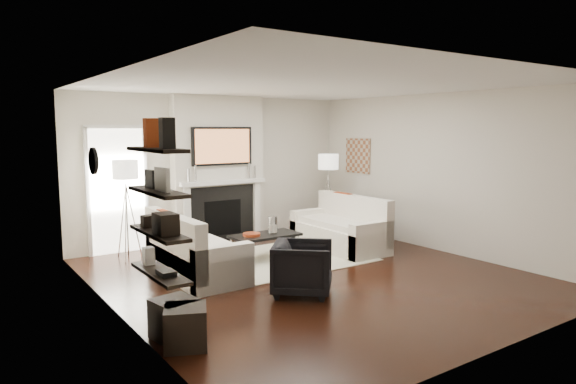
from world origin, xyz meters
TOP-DOWN VIEW (x-y plane):
  - room_envelope at (0.00, 0.00)m, footprint 6.00×6.00m
  - chimney_breast at (0.00, 2.88)m, footprint 1.80×0.25m
  - fireplace_surround at (0.00, 2.74)m, footprint 1.30×0.02m
  - firebox at (0.00, 2.73)m, footprint 0.75×0.02m
  - mantel_pilaster_l at (-0.72, 2.71)m, footprint 0.12×0.08m
  - mantel_pilaster_r at (0.72, 2.71)m, footprint 0.12×0.08m
  - mantel_shelf at (0.00, 2.69)m, footprint 1.70×0.18m
  - tv_body at (0.00, 2.71)m, footprint 1.20×0.06m
  - tv_screen at (0.00, 2.68)m, footprint 1.10×0.00m
  - candlestick_l_tall at (-0.55, 2.70)m, footprint 0.04×0.04m
  - candlestick_l_short at (-0.68, 2.70)m, footprint 0.04×0.04m
  - candlestick_r_tall at (0.55, 2.70)m, footprint 0.04×0.04m
  - candlestick_r_short at (0.68, 2.70)m, footprint 0.04×0.04m
  - hallway_panel at (-1.85, 2.98)m, footprint 0.90×0.02m
  - door_trim_l at (-2.33, 2.96)m, footprint 0.06×0.06m
  - door_trim_r at (-1.37, 2.96)m, footprint 0.06×0.06m
  - door_trim_top at (-1.85, 2.96)m, footprint 1.02×0.06m
  - rug at (0.17, 1.03)m, footprint 2.60×2.00m
  - loveseat_left_base at (-1.37, 0.91)m, footprint 0.85×1.80m
  - loveseat_left_back at (-1.70, 0.91)m, footprint 0.18×1.80m
  - loveseat_left_arm_n at (-1.37, 0.10)m, footprint 0.85×0.18m
  - loveseat_left_arm_s at (-1.37, 1.72)m, footprint 0.85×0.18m
  - loveseat_left_cushion at (-1.32, 0.91)m, footprint 0.63×1.44m
  - pillow_left_orange at (-1.70, 1.21)m, footprint 0.10×0.42m
  - pillow_left_charcoal at (-1.70, 0.61)m, footprint 0.10×0.40m
  - loveseat_right_base at (1.39, 1.04)m, footprint 0.85×1.80m
  - loveseat_right_back at (1.72, 1.04)m, footprint 0.18×1.80m
  - loveseat_right_arm_n at (1.39, 0.23)m, footprint 0.85×0.18m
  - loveseat_right_arm_s at (1.39, 1.85)m, footprint 0.85×0.18m
  - loveseat_right_cushion at (1.34, 1.04)m, footprint 0.63×1.44m
  - pillow_right_orange at (1.72, 1.34)m, footprint 0.10×0.42m
  - pillow_right_charcoal at (1.72, 0.74)m, footprint 0.10×0.40m
  - coffee_table at (-0.08, 1.14)m, footprint 1.10×0.55m
  - coffee_leg_nw at (-0.58, 0.92)m, footprint 0.02×0.02m
  - coffee_leg_ne at (0.42, 0.92)m, footprint 0.02×0.02m
  - coffee_leg_sw at (-0.58, 1.36)m, footprint 0.02×0.02m
  - coffee_leg_se at (0.42, 1.36)m, footprint 0.02×0.02m
  - hurricane_glass at (0.07, 1.14)m, footprint 0.15×0.15m
  - hurricane_candle at (0.07, 1.14)m, footprint 0.09×0.09m
  - copper_bowl at (-0.33, 1.14)m, footprint 0.28×0.28m
  - armchair at (-0.59, -0.58)m, footprint 0.98×0.99m
  - lamp_left_post at (-1.85, 2.50)m, footprint 0.02×0.02m
  - lamp_left_shade at (-1.85, 2.50)m, footprint 0.40×0.40m
  - lamp_left_leg_a at (-1.74, 2.50)m, footprint 0.25×0.02m
  - lamp_left_leg_b at (-1.91, 2.60)m, footprint 0.14×0.22m
  - lamp_left_leg_c at (-1.91, 2.41)m, footprint 0.14×0.22m
  - lamp_right_post at (2.05, 2.16)m, footprint 0.02×0.02m
  - lamp_right_shade at (2.05, 2.16)m, footprint 0.40×0.40m
  - lamp_right_leg_a at (2.16, 2.16)m, footprint 0.25×0.02m
  - lamp_right_leg_b at (2.00, 2.26)m, footprint 0.14×0.22m
  - lamp_right_leg_c at (1.99, 2.07)m, footprint 0.14×0.22m
  - console_top at (2.57, 1.80)m, footprint 0.35×1.20m
  - console_leg_n at (2.57, 1.25)m, footprint 0.30×0.04m
  - console_leg_s at (2.57, 2.35)m, footprint 0.30×0.04m
  - wall_art at (2.73, 2.05)m, footprint 0.03×0.70m
  - shelf_bottom at (-2.62, -1.00)m, footprint 0.25×1.00m
  - shelf_lower at (-2.62, -1.00)m, footprint 0.25×1.00m
  - shelf_upper at (-2.62, -1.00)m, footprint 0.25×1.00m
  - shelf_top at (-2.62, -1.00)m, footprint 0.25×1.00m
  - decor_magfile_a at (-2.62, -1.28)m, footprint 0.12×0.10m
  - decor_magfile_b at (-2.62, -0.87)m, footprint 0.12×0.10m
  - decor_frame_a at (-2.62, -1.13)m, footprint 0.04×0.30m
  - decor_frame_b at (-2.62, -0.81)m, footprint 0.04×0.22m
  - decor_wine_rack at (-2.62, -1.18)m, footprint 0.18×0.25m
  - decor_box_small at (-2.62, -0.74)m, footprint 0.15×0.12m
  - decor_books at (-2.62, -1.16)m, footprint 0.14×0.20m
  - decor_box_tall at (-2.62, -0.68)m, footprint 0.10×0.10m
  - clock_rim at (-2.73, 0.90)m, footprint 0.04×0.34m
  - clock_face at (-2.71, 0.90)m, footprint 0.01×0.29m
  - ottoman_near at (-2.47, -0.97)m, footprint 0.46×0.46m
  - ottoman_far at (-2.47, -1.23)m, footprint 0.53×0.53m

SIDE VIEW (x-z plane):
  - rug at x=0.17m, z-range 0.00..0.01m
  - coffee_leg_nw at x=-0.58m, z-range 0.00..0.38m
  - coffee_leg_ne at x=0.42m, z-range 0.00..0.38m
  - coffee_leg_sw at x=-0.58m, z-range 0.00..0.38m
  - coffee_leg_se at x=0.42m, z-range 0.00..0.38m
  - ottoman_near at x=-2.47m, z-range 0.00..0.40m
  - ottoman_far at x=-2.47m, z-range 0.00..0.40m
  - loveseat_left_base at x=-1.37m, z-range 0.00..0.42m
  - loveseat_right_base at x=1.39m, z-range 0.00..0.42m
  - loveseat_left_arm_n at x=-1.37m, z-range 0.00..0.60m
  - loveseat_left_arm_s at x=-1.37m, z-range 0.00..0.60m
  - loveseat_right_arm_n at x=1.39m, z-range 0.00..0.60m
  - loveseat_right_arm_s at x=1.39m, z-range 0.00..0.60m
  - console_leg_n at x=2.57m, z-range 0.00..0.71m
  - console_leg_s at x=2.57m, z-range 0.00..0.71m
  - armchair at x=-0.59m, z-range 0.00..0.74m
  - coffee_table at x=-0.08m, z-range 0.38..0.42m
  - copper_bowl at x=-0.33m, z-range 0.42..0.47m
  - firebox at x=0.00m, z-range 0.12..0.78m
  - loveseat_left_cushion at x=-1.32m, z-range 0.42..0.52m
  - loveseat_right_cushion at x=1.34m, z-range 0.42..0.52m
  - hurricane_candle at x=0.07m, z-range 0.43..0.56m
  - fireplace_surround at x=0.00m, z-range 0.00..1.04m
  - loveseat_left_back at x=-1.70m, z-range 0.13..0.93m
  - loveseat_right_back at x=1.72m, z-range 0.13..0.93m
  - mantel_pilaster_l at x=-0.72m, z-range 0.00..1.10m
  - mantel_pilaster_r at x=0.72m, z-range 0.00..1.10m
  - hurricane_glass at x=0.07m, z-range 0.43..0.69m
  - lamp_left_leg_a at x=-1.74m, z-range -0.02..1.22m
  - lamp_left_leg_b at x=-1.91m, z-range -0.02..1.22m
  - lamp_left_leg_c at x=-1.91m, z-range -0.02..1.22m
  - lamp_right_leg_a at x=2.16m, z-range -0.02..1.22m
  - lamp_right_leg_b at x=2.00m, z-range -0.02..1.22m
  - lamp_right_leg_c at x=1.99m, z-range -0.02..1.22m
  - lamp_left_post at x=-1.85m, z-range 0.00..1.20m
  - lamp_right_post at x=2.05m, z-range 0.00..1.20m
  - shelf_bottom at x=-2.62m, z-range 0.68..0.72m
  - pillow_left_charcoal at x=-1.70m, z-range 0.52..0.92m
  - pillow_right_charcoal at x=1.72m, z-range 0.52..0.92m
  - pillow_left_orange at x=-1.70m, z-range 0.52..0.94m
  - pillow_right_orange at x=1.72m, z-range 0.52..0.94m
  - console_top at x=2.57m, z-range 0.71..0.75m
  - decor_books at x=-2.62m, z-range 0.72..0.77m
  - decor_box_tall at x=-2.62m, z-range 0.72..0.90m
  - door_trim_l at x=-2.33m, z-range -0.03..2.13m
  - door_trim_r at x=-1.37m, z-range -0.03..2.13m
  - hallway_panel at x=-1.85m, z-range 0.00..2.10m
  - shelf_lower at x=-2.62m, z-range 1.08..1.12m
  - mantel_shelf at x=0.00m, z-range 1.09..1.16m
  - decor_box_small at x=-2.62m, z-range 1.12..1.24m
  - decor_wine_rack at x=-2.62m, z-range 1.12..1.32m
  - candlestick_l_short at x=-0.68m, z-range 1.15..1.40m
  - candlestick_r_short at x=0.68m, z-range 1.15..1.40m
  - candlestick_l_tall at x=-0.55m, z-range 1.16..1.45m
  - candlestick_r_tall at x=0.55m, z-range 1.16..1.45m
  - room_envelope at x=0.00m, z-range -1.65..4.35m
  - chimney_breast at x=0.00m, z-range 0.00..2.70m
  - lamp_left_shade at x=-1.85m, z-range 1.30..1.60m
  - lamp_right_shade at x=2.05m, z-range 1.30..1.60m
  - shelf_upper at x=-2.62m, z-range 1.48..1.52m
  - wall_art at x=2.73m, z-range 1.20..1.90m
  - decor_frame_b at x=-2.62m, z-range 1.52..1.70m
  - decor_frame_a at x=-2.62m, z-range 1.52..1.74m
  - clock_rim at x=-2.73m, z-range 1.53..1.87m
  - clock_face at x=-2.71m, z-range 1.55..1.84m
  - tv_screen at x=0.00m, z-range 1.47..2.09m
  - tv_body at x=0.00m, z-range 1.43..2.13m
  - shelf_top at x=-2.62m, z-range 1.88..1.92m
  - decor_magfile_a at x=-2.62m, z-range 1.92..2.20m
  - decor_magfile_b at x=-2.62m, z-range 1.92..2.20m
  - door_trim_top at x=-1.85m, z-range 2.10..2.16m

